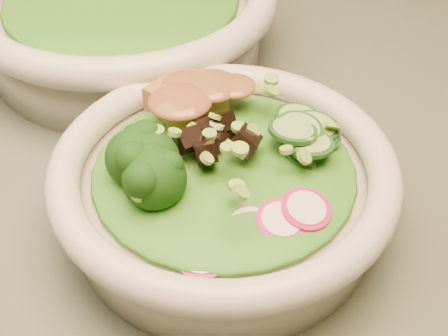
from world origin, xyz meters
TOP-DOWN VIEW (x-y plane):
  - dining_table at (0.00, 0.00)m, footprint 1.20×0.80m
  - salad_bowl at (-0.23, -0.02)m, footprint 0.24×0.24m
  - side_bowl at (-0.20, 0.22)m, footprint 0.29×0.29m
  - lettuce_bed at (-0.23, -0.02)m, footprint 0.18×0.18m
  - broccoli_florets at (-0.28, -0.01)m, footprint 0.08×0.08m
  - radish_slices at (-0.24, -0.07)m, footprint 0.10×0.06m
  - cucumber_slices at (-0.17, -0.03)m, footprint 0.07×0.07m
  - mushroom_heap at (-0.23, -0.01)m, footprint 0.07×0.07m
  - tofu_cubes at (-0.22, 0.04)m, footprint 0.09×0.07m
  - peanut_sauce at (-0.22, 0.04)m, footprint 0.06×0.05m
  - scallion_garnish at (-0.23, -0.02)m, footprint 0.17×0.17m

SIDE VIEW (x-z plane):
  - dining_table at x=0.00m, z-range 0.26..1.01m
  - salad_bowl at x=-0.23m, z-range 0.75..0.82m
  - side_bowl at x=-0.20m, z-range 0.75..0.83m
  - lettuce_bed at x=-0.23m, z-range 0.79..0.81m
  - radish_slices at x=-0.24m, z-range 0.80..0.81m
  - cucumber_slices at x=-0.17m, z-range 0.80..0.83m
  - tofu_cubes at x=-0.22m, z-range 0.80..0.83m
  - mushroom_heap at x=-0.23m, z-range 0.80..0.83m
  - broccoli_florets at x=-0.28m, z-range 0.80..0.84m
  - scallion_garnish at x=-0.23m, z-range 0.81..0.83m
  - peanut_sauce at x=-0.22m, z-range 0.82..0.83m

